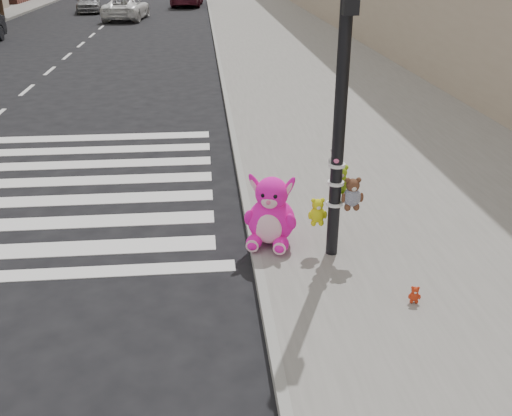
{
  "coord_description": "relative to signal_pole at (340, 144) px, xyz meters",
  "views": [
    {
      "loc": [
        0.9,
        -5.03,
        4.02
      ],
      "look_at": [
        1.57,
        2.06,
        0.75
      ],
      "focal_mm": 40.0,
      "sensor_mm": 36.0,
      "label": 1
    }
  ],
  "objects": [
    {
      "name": "red_teddy",
      "position": [
        0.7,
        -1.32,
        -1.46
      ],
      "size": [
        0.17,
        0.13,
        0.22
      ],
      "primitive_type": null,
      "rotation": [
        0.0,
        0.0,
        -0.2
      ],
      "color": "red",
      "rests_on": "sidewalk_near"
    },
    {
      "name": "pink_bunny",
      "position": [
        -0.83,
        0.35,
        -1.14
      ],
      "size": [
        0.83,
        0.92,
        1.06
      ],
      "rotation": [
        0.0,
        0.0,
        -0.3
      ],
      "color": "#FF15B4",
      "rests_on": "sidewalk_near"
    },
    {
      "name": "signal_pole",
      "position": [
        0.0,
        0.0,
        0.0
      ],
      "size": [
        0.71,
        0.5,
        4.0
      ],
      "color": "black",
      "rests_on": "sidewalk_near"
    },
    {
      "name": "sidewalk_near",
      "position": [
        2.37,
        8.18,
        -1.65
      ],
      "size": [
        7.0,
        80.0,
        0.14
      ],
      "primitive_type": "cube",
      "color": "slate",
      "rests_on": "ground"
    },
    {
      "name": "car_white_near",
      "position": [
        -6.13,
        29.84,
        -1.06
      ],
      "size": [
        2.61,
        4.91,
        1.31
      ],
      "primitive_type": "imported",
      "rotation": [
        0.0,
        0.0,
        3.05
      ],
      "color": "white",
      "rests_on": "ground"
    },
    {
      "name": "ground",
      "position": [
        -2.63,
        -1.82,
        -1.72
      ],
      "size": [
        120.0,
        120.0,
        0.0
      ],
      "primitive_type": "plane",
      "color": "black",
      "rests_on": "ground"
    },
    {
      "name": "car_silver_deep",
      "position": [
        -9.13,
        34.3,
        -1.07
      ],
      "size": [
        2.02,
        3.97,
        1.3
      ],
      "primitive_type": "imported",
      "rotation": [
        0.0,
        0.0,
        0.13
      ],
      "color": "#9E9FA3",
      "rests_on": "ground"
    },
    {
      "name": "curb_edge",
      "position": [
        -1.08,
        8.18,
        -1.65
      ],
      "size": [
        0.12,
        80.0,
        0.15
      ],
      "primitive_type": "cube",
      "color": "gray",
      "rests_on": "ground"
    }
  ]
}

